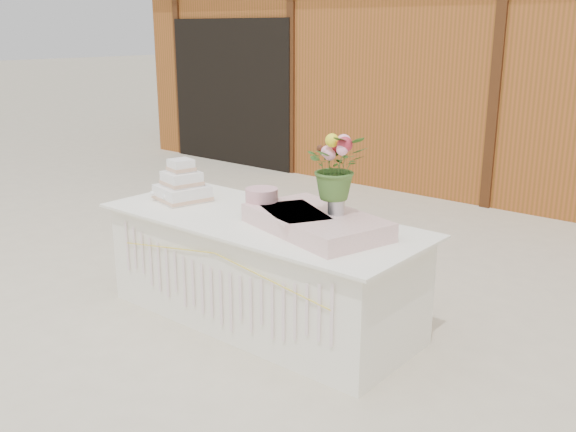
% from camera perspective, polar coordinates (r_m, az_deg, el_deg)
% --- Properties ---
extents(ground, '(80.00, 80.00, 0.00)m').
position_cam_1_polar(ground, '(4.78, -2.33, -9.11)').
color(ground, beige).
rests_on(ground, ground).
extents(barn, '(12.60, 4.60, 3.30)m').
position_cam_1_polar(barn, '(9.65, 22.67, 12.89)').
color(barn, '#994B20').
rests_on(barn, ground).
extents(cake_table, '(2.40, 1.00, 0.77)m').
position_cam_1_polar(cake_table, '(4.62, -2.42, -4.79)').
color(cake_table, white).
rests_on(cake_table, ground).
extents(wedding_cake, '(0.43, 0.43, 0.32)m').
position_cam_1_polar(wedding_cake, '(5.01, -9.40, 2.60)').
color(wedding_cake, white).
rests_on(wedding_cake, cake_table).
extents(pink_cake_stand, '(0.29, 0.29, 0.21)m').
position_cam_1_polar(pink_cake_stand, '(4.49, -2.35, 1.30)').
color(pink_cake_stand, silver).
rests_on(pink_cake_stand, cake_table).
extents(satin_runner, '(1.08, 0.80, 0.12)m').
position_cam_1_polar(satin_runner, '(4.20, 2.48, -0.55)').
color(satin_runner, '#FFD2CD').
rests_on(satin_runner, cake_table).
extents(flower_vase, '(0.11, 0.11, 0.15)m').
position_cam_1_polar(flower_vase, '(4.15, 4.31, 1.17)').
color(flower_vase, silver).
rests_on(flower_vase, satin_runner).
extents(bouquet, '(0.51, 0.50, 0.43)m').
position_cam_1_polar(bouquet, '(4.09, 4.40, 5.09)').
color(bouquet, '#446D2B').
rests_on(bouquet, flower_vase).
extents(loose_flowers, '(0.16, 0.37, 0.02)m').
position_cam_1_polar(loose_flowers, '(5.29, -9.76, 2.18)').
color(loose_flowers, pink).
rests_on(loose_flowers, cake_table).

